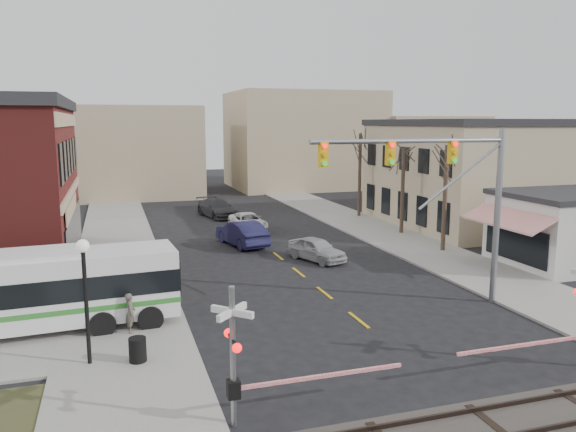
% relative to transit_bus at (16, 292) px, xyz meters
% --- Properties ---
extents(ground, '(160.00, 160.00, 0.00)m').
position_rel_transit_bus_xyz_m(ground, '(13.45, -4.37, -1.79)').
color(ground, black).
rests_on(ground, ground).
extents(sidewalk_west, '(5.00, 60.00, 0.12)m').
position_rel_transit_bus_xyz_m(sidewalk_west, '(3.95, 15.63, -1.73)').
color(sidewalk_west, gray).
rests_on(sidewalk_west, ground).
extents(sidewalk_east, '(5.00, 60.00, 0.12)m').
position_rel_transit_bus_xyz_m(sidewalk_east, '(22.95, 15.63, -1.73)').
color(sidewalk_east, gray).
rests_on(sidewalk_east, ground).
extents(tan_building, '(20.30, 15.30, 8.50)m').
position_rel_transit_bus_xyz_m(tan_building, '(35.45, 15.63, 2.47)').
color(tan_building, tan).
rests_on(tan_building, ground).
extents(awning_shop, '(9.74, 6.20, 4.30)m').
position_rel_transit_bus_xyz_m(awning_shop, '(29.42, 2.63, 0.38)').
color(awning_shop, beige).
rests_on(awning_shop, ground).
extents(tree_east_a, '(0.28, 0.28, 6.75)m').
position_rel_transit_bus_xyz_m(tree_east_a, '(23.95, 7.63, 1.71)').
color(tree_east_a, '#382B21').
rests_on(tree_east_a, sidewalk_east).
extents(tree_east_b, '(0.28, 0.28, 6.30)m').
position_rel_transit_bus_xyz_m(tree_east_b, '(24.25, 13.63, 1.48)').
color(tree_east_b, '#382B21').
rests_on(tree_east_b, sidewalk_east).
extents(tree_east_c, '(0.28, 0.28, 7.20)m').
position_rel_transit_bus_xyz_m(tree_east_c, '(24.45, 21.63, 1.93)').
color(tree_east_c, '#382B21').
rests_on(tree_east_c, sidewalk_east).
extents(transit_bus, '(12.42, 3.58, 3.16)m').
position_rel_transit_bus_xyz_m(transit_bus, '(0.00, 0.00, 0.00)').
color(transit_bus, silver).
rests_on(transit_bus, ground).
extents(traffic_signal_mast, '(9.21, 0.30, 8.00)m').
position_rel_transit_bus_xyz_m(traffic_signal_mast, '(17.83, -1.99, 3.91)').
color(traffic_signal_mast, gray).
rests_on(traffic_signal_mast, ground).
extents(rr_crossing_west, '(5.60, 1.36, 4.00)m').
position_rel_transit_bus_xyz_m(rr_crossing_west, '(7.08, -9.02, 0.18)').
color(rr_crossing_west, gray).
rests_on(rr_crossing_west, ground).
extents(street_lamp, '(0.44, 0.44, 4.34)m').
position_rel_transit_bus_xyz_m(street_lamp, '(2.74, -3.76, 1.43)').
color(street_lamp, black).
rests_on(street_lamp, sidewalk_west).
extents(trash_bin, '(0.60, 0.60, 0.85)m').
position_rel_transit_bus_xyz_m(trash_bin, '(4.33, -4.10, -1.24)').
color(trash_bin, black).
rests_on(trash_bin, sidewalk_west).
extents(car_a, '(3.08, 4.45, 1.41)m').
position_rel_transit_bus_xyz_m(car_a, '(15.37, 7.95, -1.08)').
color(car_a, '#9D9EA2').
rests_on(car_a, ground).
extents(car_b, '(2.83, 5.42, 1.70)m').
position_rel_transit_bus_xyz_m(car_b, '(12.00, 13.38, -0.94)').
color(car_b, '#161637').
rests_on(car_b, ground).
extents(car_c, '(2.37, 4.83, 1.32)m').
position_rel_transit_bus_xyz_m(car_c, '(13.68, 18.58, -1.13)').
color(car_c, white).
rests_on(car_c, ground).
extents(car_d, '(3.37, 5.76, 1.57)m').
position_rel_transit_bus_xyz_m(car_d, '(12.52, 25.43, -1.00)').
color(car_d, '#37363A').
rests_on(car_d, ground).
extents(pedestrian_near, '(0.40, 0.59, 1.59)m').
position_rel_transit_bus_xyz_m(pedestrian_near, '(4.20, -1.20, -0.87)').
color(pedestrian_near, '#574E45').
rests_on(pedestrian_near, sidewalk_west).
extents(pedestrian_far, '(1.02, 0.97, 1.67)m').
position_rel_transit_bus_xyz_m(pedestrian_far, '(2.18, 3.87, -0.83)').
color(pedestrian_far, '#353C5C').
rests_on(pedestrian_far, sidewalk_west).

